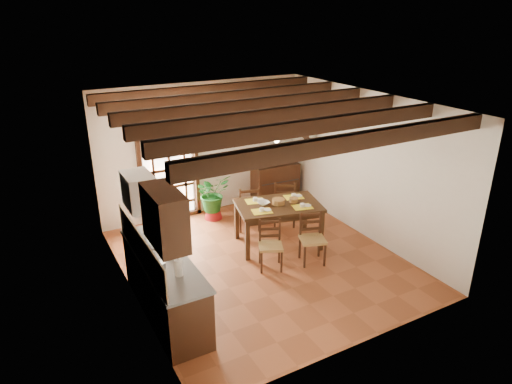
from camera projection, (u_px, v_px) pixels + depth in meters
ground_plane at (262, 261)px, 8.07m from camera, size 5.00×5.00×0.00m
room_shell at (263, 163)px, 7.39m from camera, size 4.52×5.02×2.81m
ceiling_beams at (263, 110)px, 7.06m from camera, size 4.50×4.34×0.20m
french_door at (169, 166)px, 9.26m from camera, size 1.26×0.11×2.32m
kitchen_counter at (164, 285)px, 6.53m from camera, size 0.64×2.25×1.38m
upper_cabinet at (165, 218)px, 5.40m from camera, size 0.35×0.80×0.70m
range_hood at (139, 192)px, 6.46m from camera, size 0.38×0.60×0.54m
counter_items at (160, 252)px, 6.42m from camera, size 0.50×1.43×0.25m
dining_table at (278, 209)px, 8.38m from camera, size 1.70×1.31×0.82m
chair_near_left at (270, 254)px, 7.77m from camera, size 0.51×0.50×0.85m
chair_near_right at (312, 247)px, 7.94m from camera, size 0.52×0.51×0.90m
chair_far_left at (248, 215)px, 9.14m from camera, size 0.54×0.53×0.93m
chair_far_right at (284, 211)px, 9.32m from camera, size 0.60×0.60×0.98m
table_setting at (278, 199)px, 8.30m from camera, size 1.10×0.73×0.10m
table_bowl at (263, 203)px, 8.32m from camera, size 0.24×0.24×0.05m
sideboard at (275, 183)px, 10.43m from camera, size 1.07×0.53×0.88m
crt_tv at (276, 156)px, 10.19m from camera, size 0.41×0.38×0.32m
fuse_box at (266, 125)px, 10.10m from camera, size 0.25×0.03×0.32m
plant_pot at (213, 213)px, 9.66m from camera, size 0.38×0.38×0.23m
potted_plant at (213, 193)px, 9.49m from camera, size 2.10×1.89×2.05m
wall_shelf at (312, 141)px, 9.76m from camera, size 0.20×0.42×0.20m
shelf_vase at (313, 134)px, 9.71m from camera, size 0.15×0.15×0.15m
shelf_flowers at (313, 125)px, 9.63m from camera, size 0.14×0.14×0.36m
framed_picture at (317, 116)px, 9.60m from camera, size 0.03×0.32×0.32m
pendant_lamp at (277, 136)px, 7.95m from camera, size 0.36×0.36×0.84m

